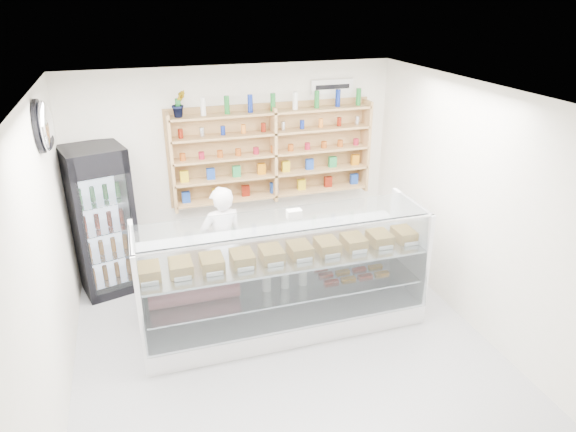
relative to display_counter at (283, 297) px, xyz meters
name	(u,v)px	position (x,y,z in m)	size (l,w,h in m)	color
room	(290,243)	(-0.11, -0.61, 1.02)	(5.00, 5.00, 5.00)	#A6A6AB
display_counter	(283,297)	(0.00, 0.00, 0.00)	(3.25, 0.97, 1.41)	white
shop_worker	(223,244)	(-0.54, 0.82, 0.38)	(0.56, 0.37, 1.53)	white
drinks_cooler	(102,221)	(-1.96, 1.52, 0.60)	(0.86, 0.84, 1.95)	black
wall_shelving	(274,154)	(0.39, 1.73, 1.21)	(2.84, 0.28, 1.33)	tan
potted_plant	(179,104)	(-0.85, 1.73, 1.99)	(0.19, 0.15, 0.34)	#1E6626
security_mirror	(45,126)	(-2.28, 0.59, 2.07)	(0.15, 0.50, 0.50)	silver
wall_sign	(332,87)	(1.29, 1.86, 2.07)	(0.62, 0.03, 0.20)	white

